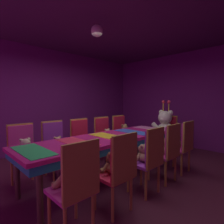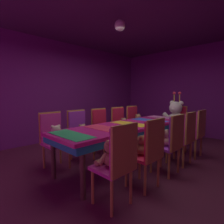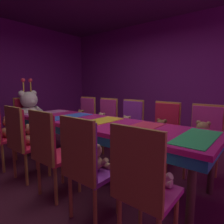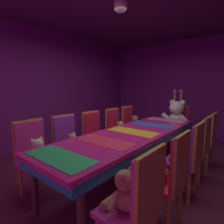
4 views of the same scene
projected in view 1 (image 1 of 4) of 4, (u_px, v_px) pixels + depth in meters
name	position (u px, v px, depth m)	size (l,w,h in m)	color
ground_plane	(109.00, 178.00, 3.20)	(7.90, 7.90, 0.00)	#591E33
wall_back	(187.00, 99.00, 5.33)	(5.20, 0.12, 2.80)	#721E72
wall_left	(44.00, 99.00, 4.97)	(0.12, 6.40, 2.80)	#721E72
ceiling_panel	(109.00, 15.00, 3.02)	(5.20, 6.40, 0.04)	#4C1E4C
banquet_table	(109.00, 141.00, 3.16)	(0.90, 3.07, 0.75)	#C61E72
chair_left_0	(22.00, 148.00, 2.94)	(0.42, 0.41, 0.98)	#CC338C
teddy_left_0	(26.00, 150.00, 2.84)	(0.26, 0.33, 0.32)	beige
chair_left_1	(54.00, 142.00, 3.35)	(0.42, 0.41, 0.98)	purple
teddy_left_1	(58.00, 145.00, 3.25)	(0.21, 0.28, 0.26)	tan
chair_left_2	(81.00, 138.00, 3.74)	(0.42, 0.41, 0.98)	red
chair_left_3	(104.00, 134.00, 4.17)	(0.42, 0.41, 0.98)	red
teddy_left_3	(108.00, 136.00, 4.07)	(0.22, 0.29, 0.27)	tan
chair_left_4	(121.00, 131.00, 4.61)	(0.42, 0.41, 0.98)	red
teddy_left_4	(125.00, 131.00, 4.51)	(0.26, 0.33, 0.32)	#9E7247
chair_right_0	(77.00, 180.00, 1.74)	(0.42, 0.41, 0.98)	#CC338C
teddy_right_0	(69.00, 175.00, 1.85)	(0.27, 0.35, 0.33)	#9E7247
chair_right_1	(120.00, 166.00, 2.13)	(0.42, 0.41, 0.98)	red
teddy_right_1	(112.00, 164.00, 2.23)	(0.23, 0.30, 0.28)	brown
chair_right_2	(151.00, 155.00, 2.57)	(0.42, 0.41, 0.98)	purple
teddy_right_2	(142.00, 154.00, 2.67)	(0.22, 0.28, 0.27)	tan
chair_right_3	(169.00, 147.00, 2.97)	(0.42, 0.41, 0.98)	#CC338C
teddy_right_3	(161.00, 147.00, 3.07)	(0.22, 0.28, 0.27)	tan
chair_right_4	(184.00, 142.00, 3.37)	(0.42, 0.41, 0.98)	#CC338C
teddy_right_4	(177.00, 141.00, 3.47)	(0.23, 0.29, 0.28)	brown
throne_chair	(168.00, 131.00, 4.60)	(0.41, 0.42, 0.98)	red
king_teddy_bear	(165.00, 125.00, 4.48)	(0.71, 0.55, 0.91)	silver
pendant_light	(97.00, 31.00, 3.05)	(0.20, 0.20, 0.20)	white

